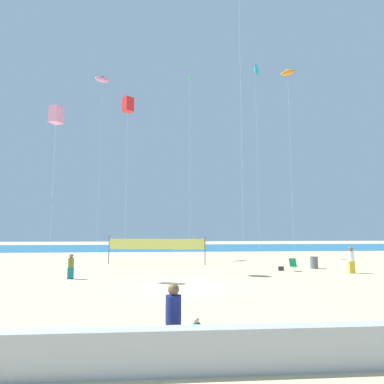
# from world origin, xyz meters

# --- Properties ---
(ground_plane) EXTENTS (120.00, 120.00, 0.00)m
(ground_plane) POSITION_xyz_m (0.00, 0.00, 0.00)
(ground_plane) COLOR #D1BC89
(ocean_band) EXTENTS (120.00, 20.00, 0.01)m
(ocean_band) POSITION_xyz_m (0.00, 35.45, 0.00)
(ocean_band) COLOR #1E6B99
(ocean_band) RESTS_ON ground
(boardwalk_ledge) EXTENTS (28.00, 0.44, 0.94)m
(boardwalk_ledge) POSITION_xyz_m (0.00, -10.28, 0.47)
(boardwalk_ledge) COLOR #A8A8AD
(boardwalk_ledge) RESTS_ON ground
(mother_figure) EXTENTS (0.39, 0.39, 1.71)m
(mother_figure) POSITION_xyz_m (-0.84, -9.28, 0.91)
(mother_figure) COLOR #2D2D33
(mother_figure) RESTS_ON ground
(toddler_figure) EXTENTS (0.20, 0.20, 0.85)m
(toddler_figure) POSITION_xyz_m (-0.25, -9.15, 0.46)
(toddler_figure) COLOR #99B28C
(toddler_figure) RESTS_ON ground
(beachgoer_olive_shirt) EXTENTS (0.35, 0.35, 1.53)m
(beachgoer_olive_shirt) POSITION_xyz_m (-6.91, 3.17, 0.82)
(beachgoer_olive_shirt) COLOR #19727A
(beachgoer_olive_shirt) RESTS_ON ground
(beachgoer_white_shirt) EXTENTS (0.41, 0.41, 1.81)m
(beachgoer_white_shirt) POSITION_xyz_m (11.72, 4.37, 0.97)
(beachgoer_white_shirt) COLOR gold
(beachgoer_white_shirt) RESTS_ON ground
(folding_beach_chair) EXTENTS (0.52, 0.65, 0.89)m
(folding_beach_chair) POSITION_xyz_m (8.15, 5.78, 0.47)
(folding_beach_chair) COLOR #1E8C4C
(folding_beach_chair) RESTS_ON ground
(trash_barrel) EXTENTS (0.58, 0.58, 0.90)m
(trash_barrel) POSITION_xyz_m (10.30, 7.08, 0.45)
(trash_barrel) COLOR #595960
(trash_barrel) RESTS_ON ground
(volleyball_net) EXTENTS (8.38, 1.33, 2.40)m
(volleyball_net) POSITION_xyz_m (-1.96, 10.93, 1.64)
(volleyball_net) COLOR #4C4C51
(volleyball_net) RESTS_ON ground
(beach_handbag) EXTENTS (0.38, 0.19, 0.31)m
(beach_handbag) POSITION_xyz_m (7.29, 6.02, 0.15)
(beach_handbag) COLOR #2D2D33
(beach_handbag) RESTS_ON ground
(kite_green_diamond) EXTENTS (0.68, 0.69, 21.01)m
(kite_green_diamond) POSITION_xyz_m (1.40, 18.99, 20.28)
(kite_green_diamond) COLOR silver
(kite_green_diamond) RESTS_ON ground
(kite_orange_inflatable) EXTENTS (1.50, 0.61, 18.06)m
(kite_orange_inflatable) POSITION_xyz_m (10.13, 10.66, 17.56)
(kite_orange_inflatable) COLOR silver
(kite_orange_inflatable) RESTS_ON ground
(kite_cyan_delta) EXTENTS (1.08, 1.31, 22.15)m
(kite_cyan_delta) POSITION_xyz_m (9.05, 17.73, 21.44)
(kite_cyan_delta) COLOR silver
(kite_cyan_delta) RESTS_ON ground
(kite_pink_box) EXTENTS (0.90, 0.90, 11.01)m
(kite_pink_box) POSITION_xyz_m (-8.34, 3.50, 10.44)
(kite_pink_box) COLOR silver
(kite_pink_box) RESTS_ON ground
(kite_red_box) EXTENTS (0.95, 0.95, 12.94)m
(kite_red_box) POSITION_xyz_m (-4.09, 6.37, 12.38)
(kite_red_box) COLOR silver
(kite_red_box) RESTS_ON ground
(kite_pink_inflatable) EXTENTS (1.78, 1.39, 20.23)m
(kite_pink_inflatable) POSITION_xyz_m (-8.52, 17.96, 19.72)
(kite_pink_inflatable) COLOR silver
(kite_pink_inflatable) RESTS_ON ground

